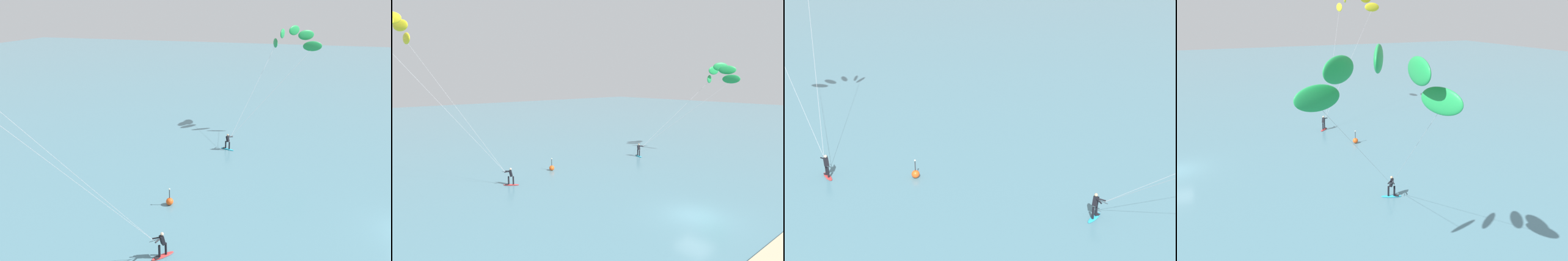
# 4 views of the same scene
# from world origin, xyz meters

# --- Properties ---
(marker_buoy) EXTENTS (0.56, 0.56, 1.38)m
(marker_buoy) POSITION_xyz_m (-0.71, 17.15, 0.30)
(marker_buoy) COLOR #EA5119
(marker_buoy) RESTS_ON ground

